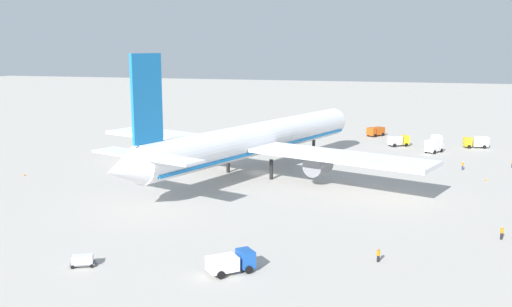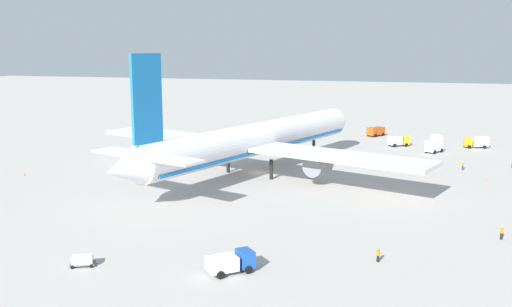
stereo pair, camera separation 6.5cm
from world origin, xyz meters
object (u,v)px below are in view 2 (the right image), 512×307
(baggage_cart_0, at_px, (82,260))
(service_truck_3, at_px, (477,142))
(service_truck_2, at_px, (434,146))
(ground_worker_1, at_px, (378,255))
(ground_worker_2, at_px, (502,233))
(service_van, at_px, (437,138))
(service_truck_0, at_px, (231,262))
(airliner, at_px, (254,140))
(service_truck_5, at_px, (398,140))
(ground_worker_0, at_px, (463,166))
(traffic_cone_0, at_px, (486,180))
(service_truck_1, at_px, (376,131))
(traffic_cone_1, at_px, (24,174))

(baggage_cart_0, bearing_deg, service_truck_3, -28.10)
(service_truck_2, bearing_deg, ground_worker_1, 174.13)
(service_truck_3, height_order, ground_worker_2, service_truck_3)
(service_truck_2, xyz_separation_m, service_truck_3, (9.59, -10.23, -0.08))
(service_van, bearing_deg, ground_worker_2, -175.46)
(service_van, distance_m, ground_worker_2, 77.34)
(service_truck_0, relative_size, ground_worker_2, 3.02)
(airliner, height_order, service_truck_3, airliner)
(service_truck_0, relative_size, service_truck_2, 1.00)
(airliner, bearing_deg, service_truck_5, -33.00)
(airliner, bearing_deg, baggage_cart_0, 173.68)
(service_truck_2, bearing_deg, service_truck_5, 50.88)
(service_truck_2, distance_m, service_truck_3, 14.02)
(service_truck_0, distance_m, ground_worker_0, 69.13)
(service_truck_3, bearing_deg, service_truck_2, 133.17)
(service_truck_5, height_order, traffic_cone_0, service_truck_5)
(ground_worker_1, bearing_deg, airliner, 33.31)
(service_truck_0, bearing_deg, baggage_cart_0, 99.49)
(ground_worker_0, height_order, ground_worker_1, ground_worker_0)
(service_truck_3, bearing_deg, service_van, 55.83)
(service_truck_3, xyz_separation_m, ground_worker_2, (-70.90, 3.00, -0.63))
(service_truck_0, xyz_separation_m, traffic_cone_0, (54.05, -31.81, -0.97))
(service_truck_3, bearing_deg, airliner, 133.91)
(ground_worker_0, bearing_deg, airliner, 110.75)
(service_truck_0, xyz_separation_m, baggage_cart_0, (-2.82, 16.84, -0.54))
(service_van, distance_m, traffic_cone_0, 43.74)
(service_truck_1, relative_size, traffic_cone_1, 10.22)
(airliner, distance_m, service_truck_3, 61.83)
(airliner, relative_size, traffic_cone_1, 130.64)
(service_truck_1, xyz_separation_m, service_truck_3, (-12.08, -25.11, 0.12))
(baggage_cart_0, bearing_deg, airliner, -6.32)
(service_truck_2, height_order, ground_worker_0, service_truck_2)
(service_truck_0, relative_size, service_van, 1.17)
(airliner, distance_m, ground_worker_1, 48.78)
(service_truck_1, distance_m, ground_worker_2, 85.88)
(service_truck_2, relative_size, ground_worker_0, 3.05)
(service_truck_1, xyz_separation_m, traffic_cone_1, (-68.52, 61.43, -1.14))
(airliner, relative_size, service_truck_5, 13.31)
(service_truck_3, height_order, service_truck_5, service_truck_3)
(baggage_cart_0, distance_m, ground_worker_1, 33.90)
(service_truck_3, distance_m, ground_worker_1, 85.09)
(airliner, bearing_deg, ground_worker_2, -124.24)
(baggage_cart_0, height_order, ground_worker_0, ground_worker_0)
(service_truck_1, distance_m, ground_worker_0, 44.68)
(service_truck_5, height_order, baggage_cart_0, service_truck_5)
(traffic_cone_0, bearing_deg, traffic_cone_1, 102.96)
(service_truck_0, height_order, ground_worker_1, service_truck_0)
(ground_worker_2, xyz_separation_m, traffic_cone_1, (14.47, 83.53, -0.63))
(airliner, xyz_separation_m, service_van, (48.93, -35.27, -5.64))
(service_truck_3, bearing_deg, traffic_cone_1, 123.11)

